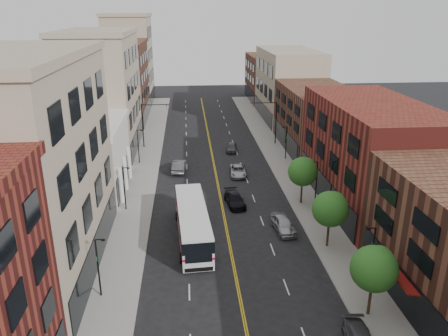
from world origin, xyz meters
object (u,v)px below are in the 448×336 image
object	(u,v)px
car_lane_c	(232,147)
car_lane_b	(238,171)
city_bus	(193,221)
car_lane_behind	(179,166)
car_lane_a	(235,200)
car_parked_far	(283,224)

from	to	relation	value
car_lane_c	car_lane_b	bearing A→B (deg)	-83.88
city_bus	car_lane_behind	size ratio (longest dim) A/B	2.64
car_lane_a	car_lane_b	distance (m)	9.77
car_lane_a	car_lane_behind	bearing A→B (deg)	111.14
car_lane_b	car_lane_c	bearing A→B (deg)	92.27
car_parked_far	car_lane_c	bearing A→B (deg)	89.41
car_lane_c	car_lane_a	bearing A→B (deg)	-87.64
car_lane_behind	car_parked_far	bearing A→B (deg)	124.92
car_lane_behind	car_lane_a	xyz separation A→B (m)	(6.59, -11.86, -0.13)
car_lane_behind	car_lane_c	bearing A→B (deg)	-129.70
car_lane_behind	car_lane_c	world-z (taller)	car_lane_behind
city_bus	car_lane_behind	world-z (taller)	city_bus
car_parked_far	car_lane_a	world-z (taller)	car_parked_far
car_parked_far	car_lane_b	size ratio (longest dim) A/B	0.97
city_bus	car_lane_behind	xyz separation A→B (m)	(-1.57, 19.40, -1.11)
car_lane_b	car_lane_a	bearing A→B (deg)	-95.64
car_lane_a	car_lane_b	xyz separation A→B (m)	(1.53, 9.64, -0.02)
city_bus	car_lane_behind	distance (m)	19.49
car_lane_a	city_bus	bearing A→B (deg)	-131.54
car_parked_far	car_lane_b	bearing A→B (deg)	93.63
city_bus	car_lane_a	xyz separation A→B (m)	(5.02, 7.54, -1.24)
car_parked_far	car_lane_behind	distance (m)	21.53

